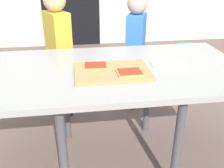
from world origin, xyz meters
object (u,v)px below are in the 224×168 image
Objects in this scene: garden_hose_coil at (189,46)px; pizza_slice_near_right at (130,72)px; plate_white_right at (167,64)px; pizza_slice_far_left at (96,66)px; child_left at (59,47)px; dining_table at (114,77)px; cutting_board at (112,71)px; child_right at (136,46)px.

pizza_slice_near_right is at bearing -120.98° from garden_hose_coil.
pizza_slice_far_left is at bearing -177.95° from plate_white_right.
child_left is at bearing -138.73° from garden_hose_coil.
garden_hose_coil is at bearing 56.46° from dining_table.
cutting_board is 0.35m from plate_white_right.
cutting_board is 0.11m from pizza_slice_far_left.
child_right is 2.57× the size of garden_hose_coil.
dining_table is 0.18m from pizza_slice_near_right.
pizza_slice_far_left is (-0.17, 0.12, 0.00)m from pizza_slice_near_right.
plate_white_right is 0.19× the size of child_right.
child_right is (0.33, 0.82, -0.11)m from cutting_board.
pizza_slice_near_right is 0.21m from pizza_slice_far_left.
pizza_slice_near_right is 0.99× the size of pizza_slice_far_left.
child_right reaches higher than plate_white_right.
cutting_board is 2.95× the size of pizza_slice_far_left.
cutting_board is at bearing -168.12° from plate_white_right.
garden_hose_coil is (1.59, 2.41, -0.61)m from dining_table.
cutting_board reaches higher than plate_white_right.
child_right is at bearing 91.39° from plate_white_right.
cutting_board is 0.11m from pizza_slice_near_right.
pizza_slice_far_left is at bearing 146.81° from cutting_board.
pizza_slice_near_right is at bearing -151.91° from plate_white_right.
pizza_slice_far_left is 3.04m from garden_hose_coil.
pizza_slice_near_right is 0.30m from plate_white_right.
child_right is at bearing 68.15° from cutting_board.
garden_hose_coil is at bearing 59.02° from pizza_slice_near_right.
garden_hose_coil is (1.70, 2.42, -0.70)m from pizza_slice_far_left.
plate_white_right is at bearing -117.78° from garden_hose_coil.
garden_hose_coil is (1.61, 2.48, -0.68)m from cutting_board.
pizza_slice_far_left is 0.88m from child_right.
pizza_slice_near_right reaches higher than plate_white_right.
pizza_slice_near_right is at bearing -105.27° from child_right.
pizza_slice_near_right is 0.94m from child_left.
garden_hose_coil is at bearing 52.22° from child_right.
pizza_slice_far_left is at bearing -172.02° from dining_table.
child_right is at bearing 4.33° from child_left.
pizza_slice_near_right is at bearing -63.36° from child_left.
pizza_slice_far_left is 0.44m from plate_white_right.
child_right reaches higher than garden_hose_coil.
child_right is at bearing 67.52° from dining_table.
pizza_slice_near_right is 0.13× the size of child_left.
child_right is (0.24, 0.89, -0.13)m from pizza_slice_near_right.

